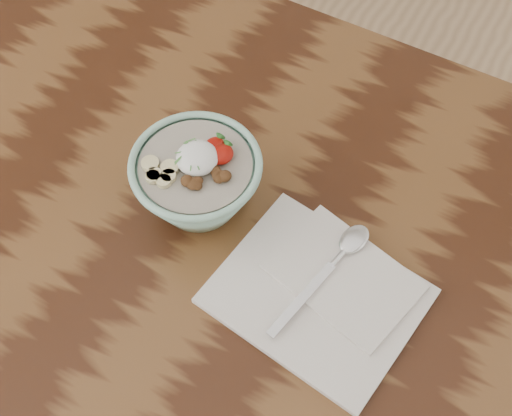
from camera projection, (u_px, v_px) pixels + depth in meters
The scene contains 4 objects.
table at pixel (289, 296), 102.13cm from camera, with size 160.00×90.00×75.00cm.
breakfast_bowl at pixel (197, 180), 94.35cm from camera, with size 17.43×17.43×11.96cm.
napkin at pixel (322, 292), 91.57cm from camera, with size 27.53×23.83×1.54cm.
spoon at pixel (341, 254), 92.99cm from camera, with size 6.28×20.13×1.05cm.
Camera 1 is at (16.48, -40.27, 159.08)cm, focal length 50.00 mm.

